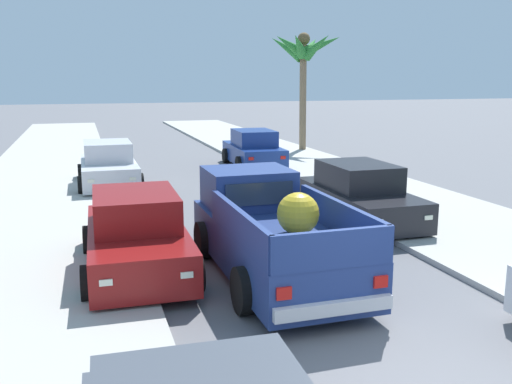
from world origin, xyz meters
name	(u,v)px	position (x,y,z in m)	size (l,w,h in m)	color
sidewalk_left	(40,203)	(-5.05, 12.00, 0.06)	(4.65, 60.00, 0.12)	#B2AFA8
sidewalk_right	(354,184)	(5.05, 12.00, 0.06)	(4.65, 60.00, 0.12)	#B2AFA8
curb_left	(73,202)	(-4.13, 12.00, 0.05)	(0.16, 60.00, 0.10)	silver
curb_right	(329,186)	(4.13, 12.00, 0.05)	(0.16, 60.00, 0.10)	silver
pickup_truck	(270,233)	(-0.51, 4.52, 0.79)	(2.25, 5.22, 1.80)	navy
car_right_near	(108,166)	(-2.96, 14.35, 0.71)	(2.03, 4.26, 1.54)	silver
car_left_mid	(253,150)	(3.02, 17.14, 0.71)	(2.16, 4.32, 1.54)	navy
car_left_far	(359,196)	(2.85, 7.44, 0.71)	(2.03, 4.26, 1.54)	black
car_right_far	(137,236)	(-2.89, 5.37, 0.71)	(2.10, 4.29, 1.54)	maroon
palm_tree_right_fore	(304,53)	(6.87, 21.23, 4.83)	(3.47, 3.31, 5.86)	#846B4C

